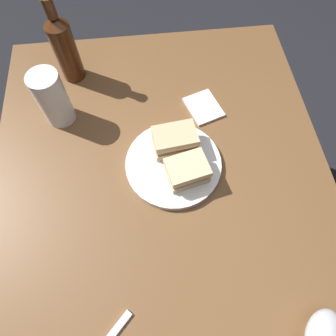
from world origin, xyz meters
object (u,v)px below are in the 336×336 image
sandwich_half_left (187,171)px  cider_bottle (64,47)px  sandwich_half_right (175,140)px  napkin (204,107)px  pint_glass (54,101)px  plate (173,164)px

sandwich_half_left → cider_bottle: bearing=-142.8°
sandwich_half_right → cider_bottle: (-0.31, -0.29, 0.06)m
napkin → sandwich_half_left: bearing=-20.5°
sandwich_half_left → pint_glass: pint_glass is taller
plate → napkin: bearing=148.2°
sandwich_half_left → napkin: bearing=159.5°
napkin → pint_glass: bearing=-92.0°
sandwich_half_left → napkin: (-0.23, 0.08, -0.04)m
plate → pint_glass: pint_glass is taller
pint_glass → napkin: bearing=88.0°
cider_bottle → sandwich_half_left: bearing=37.2°
cider_bottle → napkin: size_ratio=2.48×
pint_glass → napkin: 0.43m
plate → napkin: (-0.19, 0.11, -0.00)m
pint_glass → cider_bottle: 0.17m
sandwich_half_left → sandwich_half_right: sandwich_half_right is taller
plate → sandwich_half_left: sandwich_half_left is taller
plate → sandwich_half_left: size_ratio=2.21×
sandwich_half_left → cider_bottle: cider_bottle is taller
sandwich_half_left → sandwich_half_right: 0.09m
plate → napkin: 0.22m
napkin → cider_bottle: bearing=-114.3°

